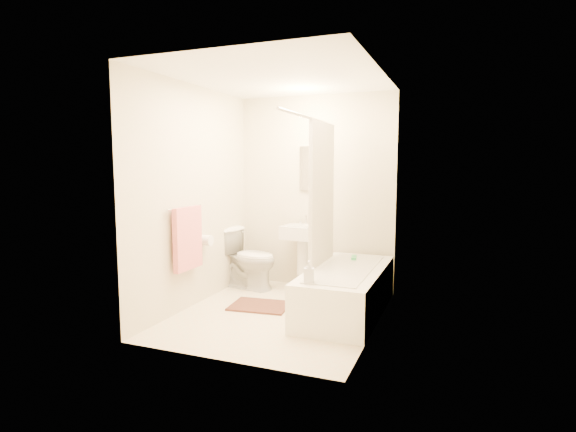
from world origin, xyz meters
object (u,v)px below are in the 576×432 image
at_px(sink, 302,255).
at_px(bath_mat, 260,306).
at_px(soap_bottle, 309,272).
at_px(toilet, 248,259).
at_px(bathtub, 346,291).

distance_m(sink, bath_mat, 0.93).
relative_size(bath_mat, soap_bottle, 2.99).
distance_m(sink, soap_bottle, 1.44).
height_order(sink, bath_mat, sink).
bearing_deg(sink, toilet, -161.07).
bearing_deg(soap_bottle, toilet, 135.54).
height_order(toilet, soap_bottle, toilet).
relative_size(toilet, bathtub, 0.46).
bearing_deg(sink, soap_bottle, -61.84).
bearing_deg(bathtub, sink, 138.05).
xyz_separation_m(toilet, bath_mat, (0.46, -0.66, -0.36)).
bearing_deg(bath_mat, toilet, 125.08).
bearing_deg(toilet, sink, -67.65).
xyz_separation_m(toilet, bathtub, (1.39, -0.50, -0.14)).
distance_m(toilet, soap_bottle, 1.69).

